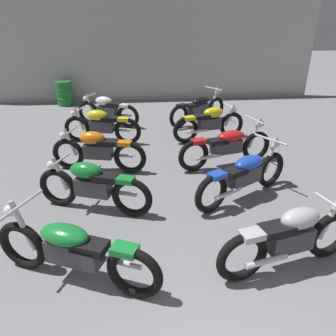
{
  "coord_description": "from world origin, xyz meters",
  "views": [
    {
      "loc": [
        -0.51,
        -0.8,
        2.88
      ],
      "look_at": [
        0.0,
        4.12,
        0.55
      ],
      "focal_mm": 34.23,
      "sensor_mm": 36.0,
      "label": 1
    }
  ],
  "objects_px": {
    "motorcycle_right_row_4": "(210,123)",
    "motorcycle_right_row_2": "(245,174)",
    "motorcycle_left_row_5": "(107,110)",
    "motorcycle_right_row_5": "(199,108)",
    "motorcycle_right_row_1": "(291,237)",
    "motorcycle_left_row_2": "(93,185)",
    "oil_drum": "(65,93)",
    "motorcycle_left_row_3": "(98,150)",
    "motorcycle_left_row_1": "(73,250)",
    "motorcycle_left_row_4": "(101,125)",
    "motorcycle_right_row_3": "(227,146)"
  },
  "relations": [
    {
      "from": "motorcycle_right_row_4",
      "to": "motorcycle_right_row_2",
      "type": "bearing_deg",
      "value": -91.13
    },
    {
      "from": "motorcycle_left_row_5",
      "to": "motorcycle_right_row_4",
      "type": "xyz_separation_m",
      "value": [
        2.67,
        -1.51,
        0.0
      ]
    },
    {
      "from": "motorcycle_left_row_5",
      "to": "motorcycle_right_row_5",
      "type": "height_order",
      "value": "motorcycle_right_row_5"
    },
    {
      "from": "motorcycle_right_row_1",
      "to": "motorcycle_right_row_5",
      "type": "relative_size",
      "value": 1.03
    },
    {
      "from": "motorcycle_left_row_2",
      "to": "oil_drum",
      "type": "height_order",
      "value": "motorcycle_left_row_2"
    },
    {
      "from": "motorcycle_left_row_3",
      "to": "motorcycle_right_row_5",
      "type": "bearing_deg",
      "value": 49.1
    },
    {
      "from": "motorcycle_right_row_4",
      "to": "oil_drum",
      "type": "relative_size",
      "value": 2.28
    },
    {
      "from": "motorcycle_left_row_2",
      "to": "motorcycle_left_row_3",
      "type": "xyz_separation_m",
      "value": [
        -0.06,
        1.52,
        0.0
      ]
    },
    {
      "from": "motorcycle_right_row_5",
      "to": "oil_drum",
      "type": "relative_size",
      "value": 2.21
    },
    {
      "from": "motorcycle_left_row_2",
      "to": "motorcycle_right_row_1",
      "type": "relative_size",
      "value": 0.97
    },
    {
      "from": "motorcycle_left_row_5",
      "to": "motorcycle_right_row_5",
      "type": "distance_m",
      "value": 2.67
    },
    {
      "from": "motorcycle_left_row_3",
      "to": "oil_drum",
      "type": "xyz_separation_m",
      "value": [
        -1.71,
        5.7,
        -0.03
      ]
    },
    {
      "from": "motorcycle_left_row_1",
      "to": "motorcycle_left_row_2",
      "type": "relative_size",
      "value": 1.08
    },
    {
      "from": "motorcycle_right_row_1",
      "to": "motorcycle_left_row_4",
      "type": "bearing_deg",
      "value": 119.24
    },
    {
      "from": "motorcycle_left_row_4",
      "to": "motorcycle_right_row_4",
      "type": "xyz_separation_m",
      "value": [
        2.72,
        -0.06,
        0.0
      ]
    },
    {
      "from": "motorcycle_right_row_2",
      "to": "motorcycle_right_row_5",
      "type": "xyz_separation_m",
      "value": [
        0.05,
        4.43,
        0.0
      ]
    },
    {
      "from": "motorcycle_left_row_1",
      "to": "motorcycle_left_row_5",
      "type": "bearing_deg",
      "value": 90.24
    },
    {
      "from": "motorcycle_left_row_3",
      "to": "motorcycle_left_row_5",
      "type": "bearing_deg",
      "value": 90.34
    },
    {
      "from": "motorcycle_left_row_5",
      "to": "oil_drum",
      "type": "bearing_deg",
      "value": 122.98
    },
    {
      "from": "motorcycle_left_row_2",
      "to": "motorcycle_right_row_5",
      "type": "bearing_deg",
      "value": 60.49
    },
    {
      "from": "motorcycle_left_row_4",
      "to": "motorcycle_right_row_2",
      "type": "bearing_deg",
      "value": -48.59
    },
    {
      "from": "motorcycle_right_row_2",
      "to": "motorcycle_left_row_1",
      "type": "bearing_deg",
      "value": -146.6
    },
    {
      "from": "motorcycle_right_row_3",
      "to": "motorcycle_left_row_4",
      "type": "bearing_deg",
      "value": 148.78
    },
    {
      "from": "motorcycle_right_row_2",
      "to": "motorcycle_left_row_2",
      "type": "bearing_deg",
      "value": -176.72
    },
    {
      "from": "motorcycle_right_row_2",
      "to": "oil_drum",
      "type": "relative_size",
      "value": 2.27
    },
    {
      "from": "motorcycle_left_row_2",
      "to": "motorcycle_left_row_4",
      "type": "relative_size",
      "value": 0.97
    },
    {
      "from": "motorcycle_right_row_3",
      "to": "motorcycle_right_row_2",
      "type": "bearing_deg",
      "value": -92.86
    },
    {
      "from": "motorcycle_right_row_3",
      "to": "motorcycle_left_row_5",
      "type": "bearing_deg",
      "value": 130.86
    },
    {
      "from": "motorcycle_left_row_3",
      "to": "motorcycle_right_row_1",
      "type": "bearing_deg",
      "value": -50.11
    },
    {
      "from": "motorcycle_right_row_3",
      "to": "oil_drum",
      "type": "bearing_deg",
      "value": 127.47
    },
    {
      "from": "motorcycle_left_row_5",
      "to": "motorcycle_left_row_1",
      "type": "bearing_deg",
      "value": -89.76
    },
    {
      "from": "motorcycle_right_row_1",
      "to": "motorcycle_right_row_5",
      "type": "distance_m",
      "value": 6.17
    },
    {
      "from": "motorcycle_left_row_3",
      "to": "motorcycle_right_row_5",
      "type": "relative_size",
      "value": 1.03
    },
    {
      "from": "motorcycle_right_row_5",
      "to": "motorcycle_left_row_5",
      "type": "bearing_deg",
      "value": 179.23
    },
    {
      "from": "motorcycle_left_row_1",
      "to": "motorcycle_left_row_3",
      "type": "bearing_deg",
      "value": 90.15
    },
    {
      "from": "motorcycle_left_row_2",
      "to": "oil_drum",
      "type": "distance_m",
      "value": 7.43
    },
    {
      "from": "motorcycle_left_row_1",
      "to": "motorcycle_right_row_1",
      "type": "relative_size",
      "value": 1.04
    },
    {
      "from": "motorcycle_right_row_3",
      "to": "motorcycle_right_row_5",
      "type": "distance_m",
      "value": 3.07
    },
    {
      "from": "motorcycle_left_row_3",
      "to": "motorcycle_left_row_1",
      "type": "bearing_deg",
      "value": -89.85
    },
    {
      "from": "motorcycle_left_row_5",
      "to": "oil_drum",
      "type": "distance_m",
      "value": 3.1
    },
    {
      "from": "motorcycle_left_row_2",
      "to": "motorcycle_left_row_4",
      "type": "distance_m",
      "value": 3.17
    },
    {
      "from": "motorcycle_left_row_1",
      "to": "motorcycle_right_row_2",
      "type": "relative_size",
      "value": 1.05
    },
    {
      "from": "motorcycle_left_row_1",
      "to": "motorcycle_right_row_1",
      "type": "distance_m",
      "value": 2.59
    },
    {
      "from": "motorcycle_right_row_1",
      "to": "motorcycle_right_row_4",
      "type": "relative_size",
      "value": 1.0
    },
    {
      "from": "motorcycle_right_row_4",
      "to": "motorcycle_left_row_2",
      "type": "bearing_deg",
      "value": -129.9
    },
    {
      "from": "motorcycle_left_row_5",
      "to": "motorcycle_right_row_2",
      "type": "xyz_separation_m",
      "value": [
        2.62,
        -4.47,
        -0.01
      ]
    },
    {
      "from": "motorcycle_left_row_3",
      "to": "motorcycle_left_row_5",
      "type": "xyz_separation_m",
      "value": [
        -0.02,
        3.1,
        0.0
      ]
    },
    {
      "from": "motorcycle_right_row_3",
      "to": "motorcycle_right_row_4",
      "type": "height_order",
      "value": "motorcycle_right_row_3"
    },
    {
      "from": "motorcycle_right_row_1",
      "to": "motorcycle_right_row_3",
      "type": "bearing_deg",
      "value": 88.81
    },
    {
      "from": "motorcycle_left_row_4",
      "to": "motorcycle_right_row_1",
      "type": "distance_m",
      "value": 5.46
    }
  ]
}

